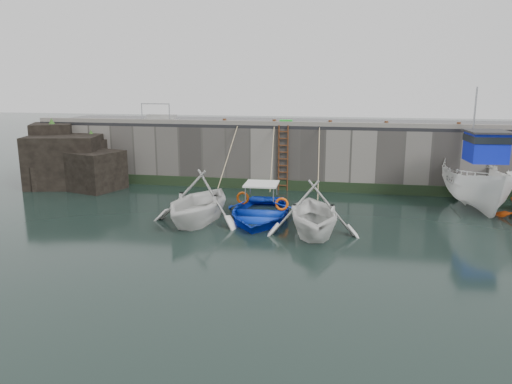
% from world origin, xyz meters
% --- Properties ---
extents(ground, '(120.00, 120.00, 0.00)m').
position_xyz_m(ground, '(0.00, 0.00, 0.00)').
color(ground, black).
rests_on(ground, ground).
extents(quay_back, '(30.00, 5.00, 3.00)m').
position_xyz_m(quay_back, '(0.00, 12.50, 1.50)').
color(quay_back, slate).
rests_on(quay_back, ground).
extents(road_back, '(30.00, 5.00, 0.16)m').
position_xyz_m(road_back, '(0.00, 12.50, 3.08)').
color(road_back, black).
rests_on(road_back, quay_back).
extents(kerb_back, '(30.00, 0.30, 0.20)m').
position_xyz_m(kerb_back, '(0.00, 10.15, 3.26)').
color(kerb_back, slate).
rests_on(kerb_back, road_back).
extents(algae_back, '(30.00, 0.08, 0.50)m').
position_xyz_m(algae_back, '(0.00, 9.96, 0.25)').
color(algae_back, black).
rests_on(algae_back, ground).
extents(rock_outcrop, '(5.85, 4.24, 3.41)m').
position_xyz_m(rock_outcrop, '(-12.92, 9.11, 1.26)').
color(rock_outcrop, black).
rests_on(rock_outcrop, ground).
extents(ladder, '(0.51, 0.08, 3.20)m').
position_xyz_m(ladder, '(-2.00, 9.91, 1.59)').
color(ladder, '#3F1E0F').
rests_on(ladder, ground).
extents(boat_near_white, '(4.37, 4.87, 2.29)m').
position_xyz_m(boat_near_white, '(-4.40, 3.77, 0.00)').
color(boat_near_white, silver).
rests_on(boat_near_white, ground).
extents(boat_near_white_rope, '(0.04, 4.54, 3.10)m').
position_xyz_m(boat_near_white_rope, '(-4.40, 8.14, 0.00)').
color(boat_near_white_rope, tan).
rests_on(boat_near_white_rope, ground).
extents(boat_near_blue, '(3.62, 4.94, 1.00)m').
position_xyz_m(boat_near_blue, '(-2.20, 4.73, 0.00)').
color(boat_near_blue, '#0D32CA').
rests_on(boat_near_blue, ground).
extents(boat_near_blue_rope, '(0.04, 3.80, 3.10)m').
position_xyz_m(boat_near_blue_rope, '(-2.20, 8.62, 0.00)').
color(boat_near_blue_rope, tan).
rests_on(boat_near_blue_rope, ground).
extents(boat_near_blacktrim, '(4.19, 4.66, 2.18)m').
position_xyz_m(boat_near_blacktrim, '(-0.00, 3.19, 0.00)').
color(boat_near_blacktrim, silver).
rests_on(boat_near_blacktrim, ground).
extents(boat_near_blacktrim_rope, '(0.04, 5.04, 3.10)m').
position_xyz_m(boat_near_blacktrim_rope, '(-0.00, 7.84, 0.00)').
color(boat_near_blacktrim_rope, tan).
rests_on(boat_near_blacktrim_rope, ground).
extents(boat_far_white, '(2.84, 6.34, 5.38)m').
position_xyz_m(boat_far_white, '(6.61, 8.37, 1.01)').
color(boat_far_white, white).
rests_on(boat_far_white, ground).
extents(fish_crate, '(0.65, 0.45, 0.27)m').
position_xyz_m(fish_crate, '(-1.93, 10.34, 3.29)').
color(fish_crate, green).
rests_on(fish_crate, road_back).
extents(railing, '(1.60, 1.05, 1.00)m').
position_xyz_m(railing, '(-8.75, 11.25, 3.36)').
color(railing, '#A5A8AD').
rests_on(railing, road_back).
extents(bollard_a, '(0.18, 0.18, 0.28)m').
position_xyz_m(bollard_a, '(-5.00, 10.25, 3.30)').
color(bollard_a, '#3F1E0F').
rests_on(bollard_a, road_back).
extents(bollard_b, '(0.18, 0.18, 0.28)m').
position_xyz_m(bollard_b, '(-2.50, 10.25, 3.30)').
color(bollard_b, '#3F1E0F').
rests_on(bollard_b, road_back).
extents(bollard_c, '(0.18, 0.18, 0.28)m').
position_xyz_m(bollard_c, '(0.20, 10.25, 3.30)').
color(bollard_c, '#3F1E0F').
rests_on(bollard_c, road_back).
extents(bollard_d, '(0.18, 0.18, 0.28)m').
position_xyz_m(bollard_d, '(2.80, 10.25, 3.30)').
color(bollard_d, '#3F1E0F').
rests_on(bollard_d, road_back).
extents(bollard_e, '(0.18, 0.18, 0.28)m').
position_xyz_m(bollard_e, '(6.00, 10.25, 3.30)').
color(bollard_e, '#3F1E0F').
rests_on(bollard_e, road_back).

